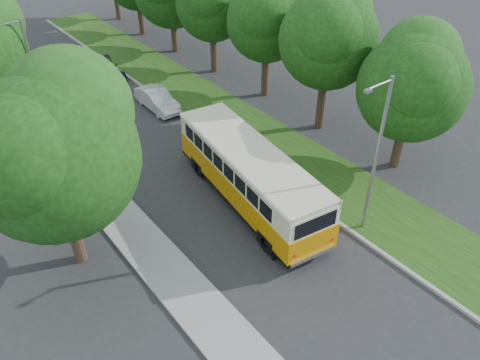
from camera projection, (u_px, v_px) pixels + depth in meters
ground at (263, 237)px, 22.59m from camera, size 120.00×120.00×0.00m
curb at (255, 165)px, 27.54m from camera, size 0.20×70.00×0.15m
grass_verge at (284, 152)px, 28.71m from camera, size 4.50×70.00×0.13m
sidewalk at (125, 223)px, 23.36m from camera, size 2.20×70.00×0.12m
treeline at (132, 14)px, 32.20m from camera, size 24.27×41.91×9.46m
lamppost_near at (376, 154)px, 20.53m from camera, size 1.71×0.16×8.00m
lamppost_far at (33, 76)px, 28.07m from camera, size 1.71×0.16×7.50m
warning_sign at (71, 136)px, 27.01m from camera, size 0.56×0.10×2.50m
vintage_bus at (250, 176)px, 23.89m from camera, size 4.27×11.23×3.25m
car_silver at (216, 137)px, 28.77m from camera, size 2.03×4.61×1.54m
car_white at (157, 100)px, 33.11m from camera, size 1.53×4.31×1.42m
car_blue at (103, 70)px, 37.47m from camera, size 2.38×4.99×1.40m
car_grey at (98, 69)px, 37.46m from camera, size 4.16×5.95×1.51m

